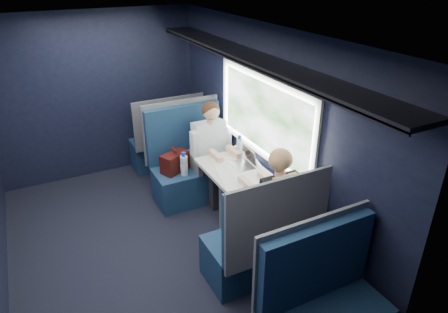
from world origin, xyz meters
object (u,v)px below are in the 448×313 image
table (234,177)px  seat_row_back (324,312)px  woman (275,201)px  seat_bay_near (190,167)px  cup (237,150)px  seat_bay_far (261,244)px  seat_row_front (166,142)px  man (213,148)px  laptop (246,161)px  bottle_small (240,146)px

table → seat_row_back: seat_row_back is taller
woman → seat_bay_near: bearing=99.4°
seat_row_back → cup: seat_row_back is taller
seat_bay_far → seat_row_front: 2.67m
man → laptop: size_ratio=4.43×
woman → man: bearing=90.0°
seat_row_front → seat_row_back: size_ratio=1.00×
table → seat_bay_far: bearing=-101.8°
bottle_small → seat_bay_near: bearing=131.0°
table → seat_row_back: bearing=-95.8°
seat_row_back → laptop: seat_row_back is taller
seat_bay_far → woman: size_ratio=0.95×
seat_bay_near → woman: 1.63m
seat_row_back → laptop: size_ratio=3.89×
seat_bay_near → seat_row_front: seat_bay_near is taller
man → seat_row_back: bearing=-95.7°
seat_bay_near → bottle_small: 0.81m
seat_bay_near → laptop: bearing=-65.2°
table → seat_bay_near: size_ratio=0.79×
seat_row_front → man: bearing=-77.2°
seat_bay_far → seat_row_back: (0.00, -0.92, -0.00)m
table → seat_row_front: 1.82m
seat_bay_near → seat_row_front: 0.93m
table → cup: bearing=58.6°
table → seat_row_front: (-0.18, 1.80, -0.25)m
seat_bay_far → man: bearing=81.0°
bottle_small → seat_bay_far: bearing=-109.7°
table → laptop: size_ratio=3.35×
seat_bay_near → seat_row_front: size_ratio=1.09×
table → seat_bay_near: bearing=102.6°
man → bottle_small: size_ratio=5.38×
seat_row_front → woman: (0.25, -2.50, 0.32)m
seat_row_back → bottle_small: seat_row_back is taller
cup → seat_row_back: bearing=-101.0°
woman → cup: bearing=81.0°
table → seat_bay_near: 0.92m
seat_row_back → woman: 1.16m
table → man: size_ratio=0.76×
table → bottle_small: 0.47m
seat_bay_near → woman: size_ratio=0.95×
table → laptop: bearing=19.7°
seat_row_back → bottle_small: 2.24m
man → laptop: (0.11, -0.64, 0.08)m
seat_row_back → man: bearing=84.3°
seat_row_back → woman: woman is taller
seat_bay_near → table: bearing=-77.4°
seat_row_front → woman: bearing=-84.3°
table → seat_bay_far: (-0.18, -0.87, -0.25)m
woman → laptop: 0.78m
seat_bay_far → seat_row_back: 0.92m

